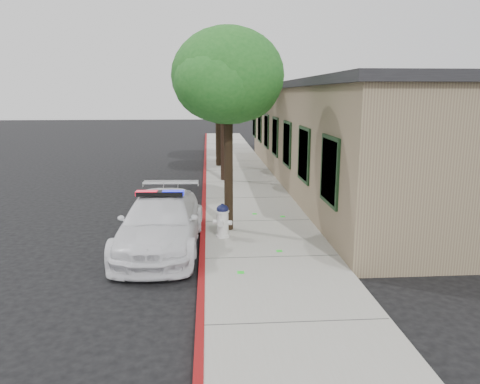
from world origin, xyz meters
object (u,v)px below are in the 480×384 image
(street_tree_mid, at_px, (223,78))
(street_tree_far, at_px, (218,73))
(fire_hydrant, at_px, (223,220))
(clapboard_building, at_px, (362,134))
(street_tree_near, at_px, (228,80))
(police_car, at_px, (161,222))

(street_tree_mid, bearing_deg, street_tree_far, 91.57)
(fire_hydrant, bearing_deg, street_tree_far, 104.73)
(fire_hydrant, bearing_deg, clapboard_building, 66.35)
(fire_hydrant, height_order, street_tree_far, street_tree_far)
(street_tree_near, distance_m, street_tree_mid, 7.30)
(clapboard_building, xyz_separation_m, police_car, (-7.64, -7.83, -1.45))
(clapboard_building, bearing_deg, street_tree_near, -131.10)
(street_tree_near, height_order, street_tree_mid, street_tree_mid)
(street_tree_near, bearing_deg, clapboard_building, 48.90)
(fire_hydrant, xyz_separation_m, street_tree_near, (0.20, 0.66, 3.52))
(street_tree_near, xyz_separation_m, street_tree_mid, (0.12, 7.29, 0.32))
(street_tree_near, relative_size, street_tree_far, 0.86)
(clapboard_building, distance_m, street_tree_near, 9.21)
(street_tree_near, height_order, street_tree_far, street_tree_far)
(police_car, distance_m, fire_hydrant, 1.58)
(street_tree_mid, bearing_deg, fire_hydrant, -92.31)
(clapboard_building, xyz_separation_m, street_tree_far, (-5.90, 4.48, 2.65))
(clapboard_building, height_order, police_car, clapboard_building)
(street_tree_mid, xyz_separation_m, street_tree_far, (-0.11, 3.97, 0.34))
(clapboard_building, relative_size, street_tree_mid, 3.68)
(street_tree_near, relative_size, street_tree_mid, 0.94)
(street_tree_near, distance_m, street_tree_far, 11.28)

